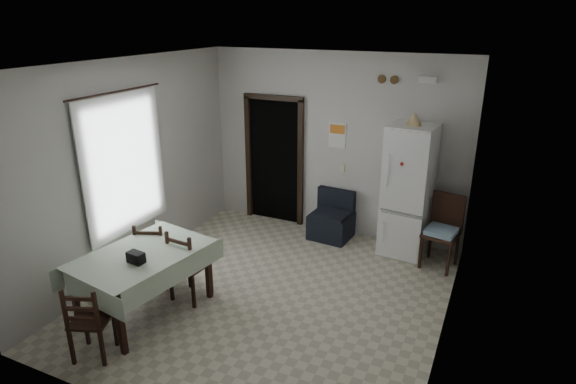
% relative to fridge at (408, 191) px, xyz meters
% --- Properties ---
extents(ground, '(4.50, 4.50, 0.00)m').
position_rel_fridge_xyz_m(ground, '(-1.27, -1.93, -0.98)').
color(ground, '#B8B096').
rests_on(ground, ground).
extents(ceiling, '(4.20, 4.50, 0.02)m').
position_rel_fridge_xyz_m(ceiling, '(-1.27, -1.93, 1.92)').
color(ceiling, white).
rests_on(ceiling, ground).
extents(wall_back, '(4.20, 0.02, 2.90)m').
position_rel_fridge_xyz_m(wall_back, '(-1.27, 0.32, 0.47)').
color(wall_back, beige).
rests_on(wall_back, ground).
extents(wall_front, '(4.20, 0.02, 2.90)m').
position_rel_fridge_xyz_m(wall_front, '(-1.27, -4.18, 0.47)').
color(wall_front, beige).
rests_on(wall_front, ground).
extents(wall_left, '(0.02, 4.50, 2.90)m').
position_rel_fridge_xyz_m(wall_left, '(-3.37, -1.93, 0.47)').
color(wall_left, beige).
rests_on(wall_left, ground).
extents(wall_right, '(0.02, 4.50, 2.90)m').
position_rel_fridge_xyz_m(wall_right, '(0.83, -1.93, 0.47)').
color(wall_right, beige).
rests_on(wall_right, ground).
extents(doorway, '(1.06, 0.52, 2.22)m').
position_rel_fridge_xyz_m(doorway, '(-2.32, 0.52, 0.08)').
color(doorway, black).
rests_on(doorway, ground).
extents(window_recess, '(0.10, 1.20, 1.60)m').
position_rel_fridge_xyz_m(window_recess, '(-3.42, -2.13, 0.57)').
color(window_recess, silver).
rests_on(window_recess, ground).
extents(curtain, '(0.02, 1.45, 1.85)m').
position_rel_fridge_xyz_m(curtain, '(-3.31, -2.13, 0.57)').
color(curtain, silver).
rests_on(curtain, ground).
extents(curtain_rod, '(0.02, 1.60, 0.02)m').
position_rel_fridge_xyz_m(curtain_rod, '(-3.30, -2.13, 1.52)').
color(curtain_rod, black).
rests_on(curtain_rod, ground).
extents(calendar, '(0.28, 0.02, 0.40)m').
position_rel_fridge_xyz_m(calendar, '(-1.22, 0.31, 0.64)').
color(calendar, white).
rests_on(calendar, ground).
extents(calendar_image, '(0.24, 0.01, 0.14)m').
position_rel_fridge_xyz_m(calendar_image, '(-1.22, 0.30, 0.74)').
color(calendar_image, orange).
rests_on(calendar_image, ground).
extents(light_switch, '(0.08, 0.02, 0.12)m').
position_rel_fridge_xyz_m(light_switch, '(-1.12, 0.31, 0.12)').
color(light_switch, beige).
rests_on(light_switch, ground).
extents(vent_left, '(0.12, 0.03, 0.12)m').
position_rel_fridge_xyz_m(vent_left, '(-0.57, 0.30, 1.54)').
color(vent_left, '#513B20').
rests_on(vent_left, ground).
extents(vent_right, '(0.12, 0.03, 0.12)m').
position_rel_fridge_xyz_m(vent_right, '(-0.39, 0.30, 1.54)').
color(vent_right, '#513B20').
rests_on(vent_right, ground).
extents(emergency_light, '(0.25, 0.07, 0.09)m').
position_rel_fridge_xyz_m(emergency_light, '(0.08, 0.28, 1.57)').
color(emergency_light, white).
rests_on(emergency_light, ground).
extents(fridge, '(0.70, 0.70, 1.96)m').
position_rel_fridge_xyz_m(fridge, '(0.00, 0.00, 0.00)').
color(fridge, white).
rests_on(fridge, ground).
extents(tan_cone, '(0.23, 0.23, 0.18)m').
position_rel_fridge_xyz_m(tan_cone, '(-0.00, -0.03, 1.07)').
color(tan_cone, tan).
rests_on(tan_cone, fridge).
extents(navy_seat, '(0.67, 0.65, 0.76)m').
position_rel_fridge_xyz_m(navy_seat, '(-1.17, 0.00, -0.60)').
color(navy_seat, black).
rests_on(navy_seat, ground).
extents(corner_chair, '(0.53, 0.53, 1.05)m').
position_rel_fridge_xyz_m(corner_chair, '(0.56, -0.26, -0.45)').
color(corner_chair, black).
rests_on(corner_chair, ground).
extents(dining_table, '(1.24, 1.67, 0.80)m').
position_rel_fridge_xyz_m(dining_table, '(-2.47, -2.89, -0.58)').
color(dining_table, '#B4C8AB').
rests_on(dining_table, ground).
extents(black_bag, '(0.21, 0.14, 0.13)m').
position_rel_fridge_xyz_m(black_bag, '(-2.37, -3.09, -0.12)').
color(black_bag, black).
rests_on(black_bag, dining_table).
extents(dining_chair_far_left, '(0.51, 0.51, 0.92)m').
position_rel_fridge_xyz_m(dining_chair_far_left, '(-2.79, -2.31, -0.52)').
color(dining_chair_far_left, black).
rests_on(dining_chair_far_left, ground).
extents(dining_chair_far_right, '(0.44, 0.44, 0.95)m').
position_rel_fridge_xyz_m(dining_chair_far_right, '(-2.17, -2.40, -0.50)').
color(dining_chair_far_right, black).
rests_on(dining_chair_far_right, ground).
extents(dining_chair_near_head, '(0.49, 0.49, 0.88)m').
position_rel_fridge_xyz_m(dining_chair_near_head, '(-2.45, -3.75, -0.54)').
color(dining_chair_near_head, black).
rests_on(dining_chair_near_head, ground).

